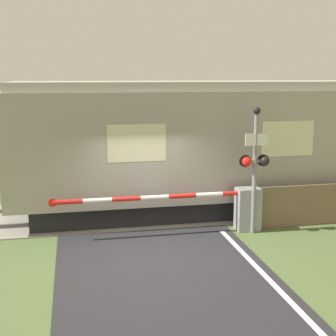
{
  "coord_description": "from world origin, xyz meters",
  "views": [
    {
      "loc": [
        -1.72,
        -9.88,
        3.94
      ],
      "look_at": [
        0.65,
        1.65,
        1.59
      ],
      "focal_mm": 50.0,
      "sensor_mm": 36.0,
      "label": 1
    }
  ],
  "objects": [
    {
      "name": "ground_plane",
      "position": [
        0.0,
        0.0,
        0.0
      ],
      "size": [
        80.0,
        80.0,
        0.0
      ],
      "primitive_type": "plane",
      "color": "#4C6033"
    },
    {
      "name": "roadside_fence",
      "position": [
        4.87,
        1.08,
        0.55
      ],
      "size": [
        4.25,
        0.06,
        1.1
      ],
      "color": "#726047",
      "rests_on": "ground_plane"
    },
    {
      "name": "train",
      "position": [
        3.87,
        3.08,
        1.93
      ],
      "size": [
        14.65,
        3.13,
        3.77
      ],
      "color": "black",
      "rests_on": "ground_plane"
    },
    {
      "name": "signal_post",
      "position": [
        2.68,
        0.79,
        1.81
      ],
      "size": [
        0.77,
        0.26,
        3.18
      ],
      "color": "gray",
      "rests_on": "ground_plane"
    },
    {
      "name": "track_bed",
      "position": [
        0.0,
        3.08,
        0.02
      ],
      "size": [
        36.0,
        3.2,
        0.13
      ],
      "color": "gray",
      "rests_on": "ground_plane"
    },
    {
      "name": "crossing_barrier",
      "position": [
        2.21,
        1.05,
        0.63
      ],
      "size": [
        5.27,
        0.44,
        1.11
      ],
      "color": "gray",
      "rests_on": "ground_plane"
    }
  ]
}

